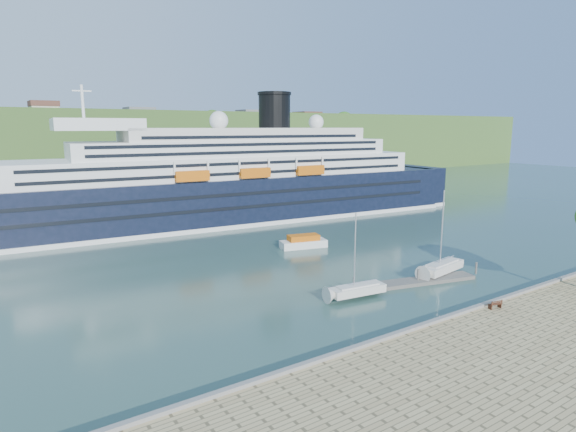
# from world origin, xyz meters

# --- Properties ---
(ground) EXTENTS (400.00, 400.00, 0.00)m
(ground) POSITION_xyz_m (0.00, 0.00, 0.00)
(ground) COLOR #284840
(ground) RESTS_ON ground
(far_hillside) EXTENTS (400.00, 50.00, 24.00)m
(far_hillside) POSITION_xyz_m (0.00, 145.00, 12.00)
(far_hillside) COLOR #355C24
(far_hillside) RESTS_ON ground
(quay_coping) EXTENTS (220.00, 0.50, 0.30)m
(quay_coping) POSITION_xyz_m (0.00, -0.20, 1.15)
(quay_coping) COLOR slate
(quay_coping) RESTS_ON promenade
(cruise_ship) EXTENTS (116.49, 26.94, 25.93)m
(cruise_ship) POSITION_xyz_m (0.56, 58.95, 12.96)
(cruise_ship) COLOR black
(cruise_ship) RESTS_ON ground
(park_bench) EXTENTS (1.57, 0.89, 0.95)m
(park_bench) POSITION_xyz_m (1.30, -1.20, 1.48)
(park_bench) COLOR #4B2615
(park_bench) RESTS_ON promenade
(floating_pontoon) EXTENTS (19.79, 7.11, 0.44)m
(floating_pontoon) POSITION_xyz_m (1.29, 11.04, 0.22)
(floating_pontoon) COLOR slate
(floating_pontoon) RESTS_ON ground
(sailboat_white_near) EXTENTS (7.42, 2.93, 9.32)m
(sailboat_white_near) POSITION_xyz_m (-6.24, 10.70, 4.66)
(sailboat_white_near) COLOR silver
(sailboat_white_near) RESTS_ON ground
(sailboat_white_far) EXTENTS (8.47, 3.59, 10.60)m
(sailboat_white_far) POSITION_xyz_m (8.45, 10.95, 5.30)
(sailboat_white_far) COLOR silver
(sailboat_white_far) RESTS_ON ground
(tender_launch) EXTENTS (7.84, 4.29, 2.06)m
(tender_launch) POSITION_xyz_m (2.07, 32.67, 1.03)
(tender_launch) COLOR #CE5D0C
(tender_launch) RESTS_ON ground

